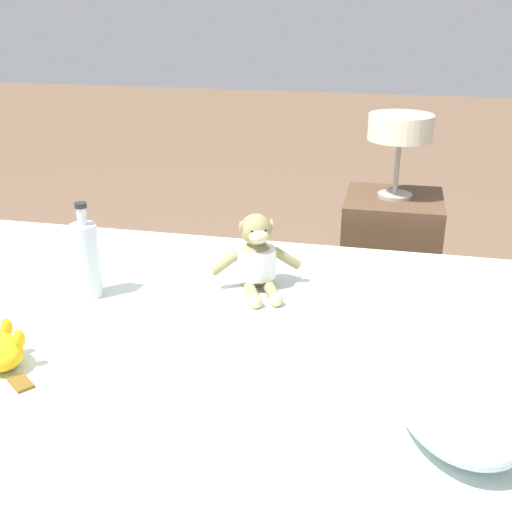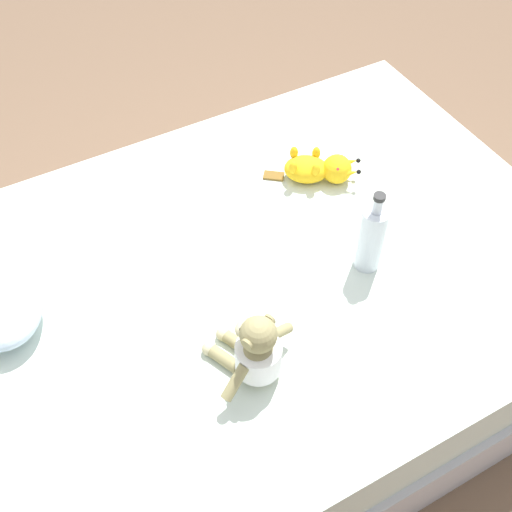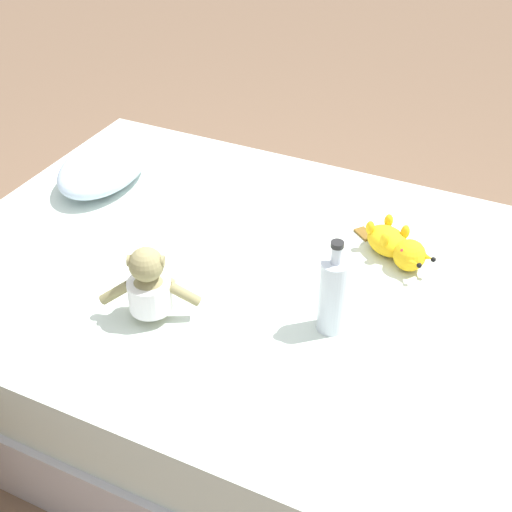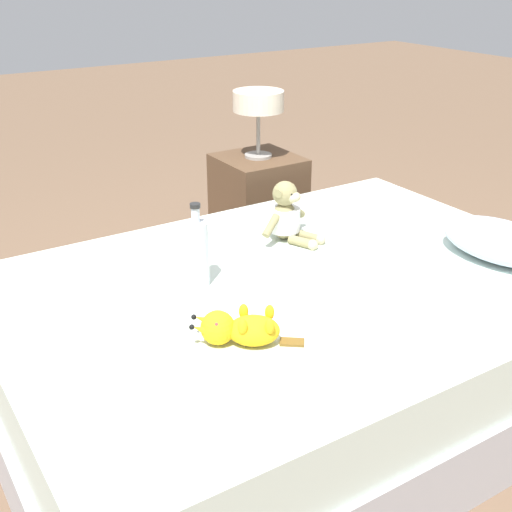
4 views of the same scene
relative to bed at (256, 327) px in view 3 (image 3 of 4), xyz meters
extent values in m
plane|color=brown|center=(0.00, 0.00, -0.24)|extent=(16.00, 16.00, 0.00)
cube|color=#B2B2B7|center=(0.00, 0.00, -0.11)|extent=(1.47, 2.06, 0.26)
cube|color=silver|center=(0.00, 0.00, 0.13)|extent=(1.43, 2.00, 0.22)
ellipsoid|color=silver|center=(0.24, 0.73, 0.31)|extent=(0.48, 0.33, 0.13)
ellipsoid|color=#8E8456|center=(-0.33, 0.17, 0.32)|extent=(0.14, 0.14, 0.15)
cylinder|color=white|center=(-0.33, 0.17, 0.33)|extent=(0.16, 0.16, 0.09)
sphere|color=#8E8456|center=(-0.33, 0.17, 0.43)|extent=(0.10, 0.10, 0.10)
ellipsoid|color=#C1B789|center=(-0.29, 0.19, 0.42)|extent=(0.07, 0.07, 0.04)
sphere|color=black|center=(-0.30, 0.20, 0.44)|extent=(0.01, 0.01, 0.01)
sphere|color=black|center=(-0.28, 0.17, 0.44)|extent=(0.01, 0.01, 0.01)
cylinder|color=#8E8456|center=(-0.34, 0.21, 0.44)|extent=(0.03, 0.02, 0.03)
cylinder|color=#8E8456|center=(-0.31, 0.13, 0.44)|extent=(0.03, 0.02, 0.03)
cylinder|color=#8E8456|center=(-0.36, 0.26, 0.33)|extent=(0.07, 0.10, 0.08)
cylinder|color=#8E8456|center=(-0.29, 0.08, 0.33)|extent=(0.07, 0.10, 0.08)
cylinder|color=#8E8456|center=(-0.25, 0.24, 0.26)|extent=(0.11, 0.07, 0.04)
cylinder|color=#8E8456|center=(-0.23, 0.18, 0.26)|extent=(0.11, 0.07, 0.04)
sphere|color=#C1B789|center=(-0.20, 0.26, 0.26)|extent=(0.04, 0.04, 0.04)
sphere|color=#C1B789|center=(-0.18, 0.20, 0.26)|extent=(0.04, 0.04, 0.04)
ellipsoid|color=yellow|center=(0.26, -0.34, 0.29)|extent=(0.17, 0.19, 0.08)
sphere|color=yellow|center=(0.21, -0.42, 0.30)|extent=(0.10, 0.10, 0.10)
cone|color=yellow|center=(0.21, -0.47, 0.31)|extent=(0.06, 0.07, 0.05)
sphere|color=black|center=(0.19, -0.50, 0.31)|extent=(0.02, 0.02, 0.02)
cone|color=yellow|center=(0.16, -0.44, 0.31)|extent=(0.06, 0.07, 0.05)
sphere|color=black|center=(0.14, -0.47, 0.31)|extent=(0.02, 0.02, 0.02)
sphere|color=red|center=(0.23, -0.44, 0.32)|extent=(0.02, 0.02, 0.02)
sphere|color=red|center=(0.18, -0.41, 0.32)|extent=(0.02, 0.02, 0.02)
ellipsoid|color=yellow|center=(0.28, -0.39, 0.32)|extent=(0.04, 0.04, 0.05)
ellipsoid|color=yellow|center=(0.21, -0.34, 0.32)|extent=(0.04, 0.04, 0.05)
ellipsoid|color=yellow|center=(0.32, -0.32, 0.32)|extent=(0.04, 0.04, 0.05)
ellipsoid|color=yellow|center=(0.25, -0.28, 0.32)|extent=(0.04, 0.04, 0.05)
cube|color=brown|center=(0.32, -0.25, 0.25)|extent=(0.07, 0.08, 0.01)
cylinder|color=silver|center=(-0.15, -0.30, 0.36)|extent=(0.08, 0.08, 0.23)
cylinder|color=silver|center=(-0.15, -0.30, 0.50)|extent=(0.03, 0.03, 0.05)
cylinder|color=black|center=(-0.15, -0.30, 0.53)|extent=(0.03, 0.03, 0.01)
camera|label=1|loc=(1.44, 0.56, 1.09)|focal=44.96mm
camera|label=2|loc=(-1.09, 0.60, 1.76)|focal=45.27mm
camera|label=3|loc=(-1.50, -0.71, 1.54)|focal=47.72mm
camera|label=4|loc=(1.63, -1.20, 1.26)|focal=46.33mm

